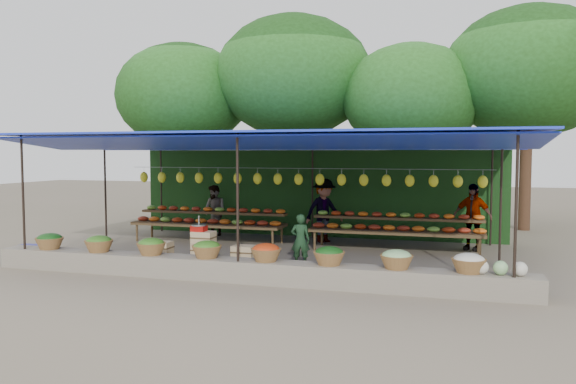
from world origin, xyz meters
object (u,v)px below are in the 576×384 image
(blue_crate_front, at_px, (30,251))
(crate_counter, at_px, (202,253))
(vendor_seated, at_px, (300,240))
(weighing_scale, at_px, (199,227))
(blue_crate_back, at_px, (93,257))

(blue_crate_front, bearing_deg, crate_counter, -7.61)
(crate_counter, distance_m, vendor_seated, 2.09)
(crate_counter, relative_size, vendor_seated, 2.09)
(blue_crate_front, bearing_deg, vendor_seated, -1.55)
(vendor_seated, bearing_deg, weighing_scale, 11.14)
(blue_crate_front, xyz_separation_m, blue_crate_back, (1.84, -0.19, -0.01))
(crate_counter, relative_size, blue_crate_front, 4.77)
(crate_counter, bearing_deg, weighing_scale, -180.00)
(crate_counter, xyz_separation_m, blue_crate_back, (-2.48, -0.28, -0.17))
(crate_counter, distance_m, weighing_scale, 0.54)
(vendor_seated, relative_size, blue_crate_back, 2.42)
(crate_counter, bearing_deg, blue_crate_back, -173.61)
(crate_counter, height_order, vendor_seated, vendor_seated)
(weighing_scale, bearing_deg, blue_crate_back, -173.42)
(weighing_scale, distance_m, vendor_seated, 2.16)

